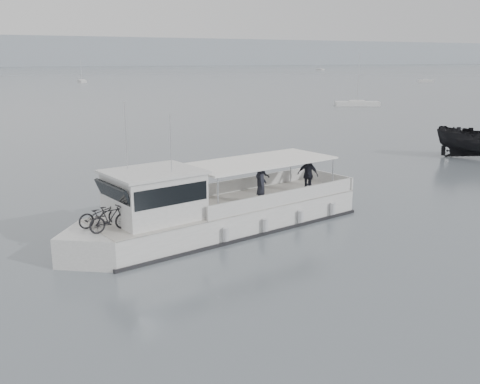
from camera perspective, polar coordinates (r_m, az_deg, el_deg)
name	(u,v)px	position (r m, az deg, el deg)	size (l,w,h in m)	color
ground	(125,233)	(23.47, -12.16, -4.35)	(1400.00, 1400.00, 0.00)	slate
tour_boat	(207,212)	(22.67, -3.59, -2.15)	(14.15, 5.60, 5.89)	white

